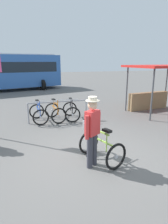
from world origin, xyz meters
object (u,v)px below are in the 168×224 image
object	(u,v)px
racked_bike_black	(71,111)
featured_bicycle	(98,142)
market_stall	(155,84)
person_with_featured_bike	(92,129)
racked_bike_blue	(39,113)
racked_bike_orange	(55,112)
bus_distant	(0,70)

from	to	relation	value
racked_bike_black	featured_bicycle	world-z (taller)	featured_bicycle
market_stall	person_with_featured_bike	bearing A→B (deg)	-140.01
racked_bike_black	person_with_featured_bike	xyz separation A→B (m)	(-0.46, -3.97, 0.58)
featured_bicycle	market_stall	world-z (taller)	market_stall
featured_bicycle	racked_bike_black	bearing A→B (deg)	87.00
featured_bicycle	racked_bike_blue	bearing A→B (deg)	108.08
racked_bike_blue	featured_bicycle	world-z (taller)	featured_bicycle
racked_bike_orange	racked_bike_black	bearing A→B (deg)	-0.50
racked_bike_orange	bus_distant	distance (m)	10.31
featured_bicycle	bus_distant	bearing A→B (deg)	104.68
racked_bike_blue	person_with_featured_bike	world-z (taller)	person_with_featured_bike
racked_bike_blue	bus_distant	xyz separation A→B (m)	(-2.32, 9.76, 1.37)
racked_bike_black	bus_distant	distance (m)	10.55
racked_bike_black	racked_bike_orange	bearing A→B (deg)	179.50
racked_bike_orange	racked_bike_black	distance (m)	0.70
racked_bike_blue	featured_bicycle	bearing A→B (deg)	-71.92
person_with_featured_bike	market_stall	xyz separation A→B (m)	(4.83, 4.05, 0.45)
racked_bike_orange	market_stall	bearing A→B (deg)	0.91
bus_distant	person_with_featured_bike	bearing A→B (deg)	-76.68
racked_bike_black	person_with_featured_bike	distance (m)	4.03
featured_bicycle	bus_distant	world-z (taller)	bus_distant
market_stall	bus_distant	bearing A→B (deg)	129.85
racked_bike_black	bus_distant	size ratio (longest dim) A/B	0.11
person_with_featured_bike	racked_bike_black	bearing A→B (deg)	83.32
racked_bike_black	racked_bike_blue	bearing A→B (deg)	179.50
racked_bike_black	market_stall	distance (m)	4.49
racked_bike_orange	bus_distant	xyz separation A→B (m)	(-3.02, 9.77, 1.37)
racked_bike_blue	racked_bike_orange	bearing A→B (deg)	-0.50
racked_bike_blue	racked_bike_black	bearing A→B (deg)	-0.50
featured_bicycle	bus_distant	distance (m)	13.97
racked_bike_black	person_with_featured_bike	world-z (taller)	person_with_featured_bike
racked_bike_blue	person_with_featured_bike	bearing A→B (deg)	-76.77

